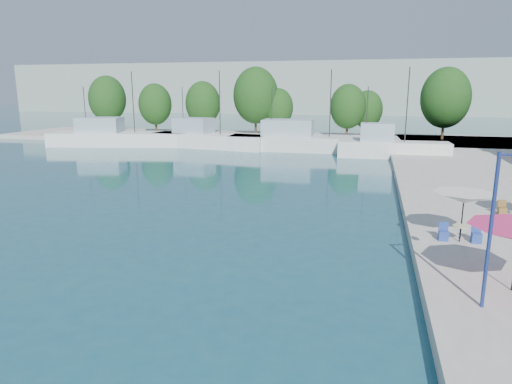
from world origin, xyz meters
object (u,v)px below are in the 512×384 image
(trawler_02, at_px, (207,139))
(trawler_03, at_px, (308,142))
(trawler_04, at_px, (390,148))
(street_lamp, at_px, (503,201))
(umbrella_white, at_px, (464,198))
(trawler_01, at_px, (118,138))

(trawler_02, bearing_deg, trawler_03, 10.45)
(trawler_04, distance_m, street_lamp, 37.99)
(street_lamp, bearing_deg, trawler_02, 96.94)
(trawler_04, xyz_separation_m, umbrella_white, (2.30, -30.70, 1.48))
(trawler_02, distance_m, umbrella_white, 42.68)
(umbrella_white, bearing_deg, trawler_04, 94.29)
(trawler_02, relative_size, trawler_04, 1.35)
(trawler_03, bearing_deg, trawler_01, -179.97)
(trawler_02, bearing_deg, trawler_04, 0.46)
(trawler_04, distance_m, umbrella_white, 30.82)
(street_lamp, bearing_deg, umbrella_white, 63.78)
(trawler_01, distance_m, trawler_04, 35.60)
(trawler_03, xyz_separation_m, umbrella_white, (12.02, -34.56, 1.49))
(trawler_03, height_order, umbrella_white, trawler_03)
(trawler_02, relative_size, umbrella_white, 5.97)
(trawler_04, bearing_deg, umbrella_white, -87.45)
(trawler_02, distance_m, trawler_03, 13.31)
(trawler_02, height_order, trawler_03, same)
(trawler_04, relative_size, street_lamp, 2.41)
(trawler_04, height_order, umbrella_white, trawler_04)
(trawler_01, bearing_deg, trawler_03, -10.04)
(trawler_01, height_order, trawler_02, same)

